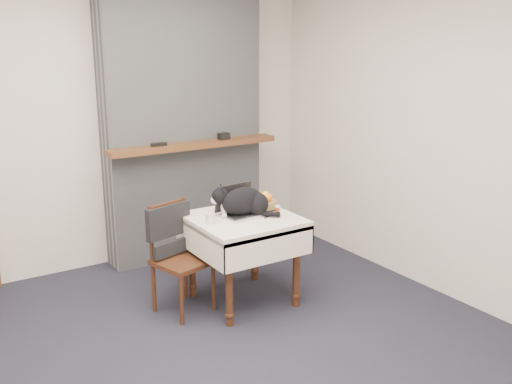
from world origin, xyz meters
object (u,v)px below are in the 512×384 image
at_px(pill_bottle, 278,210).
at_px(laptop, 239,207).
at_px(fruit_basket, 262,202).
at_px(chair, 175,242).
at_px(cat, 244,202).
at_px(side_table, 243,231).
at_px(cream_jar, 210,219).

bearing_deg(pill_bottle, laptop, 142.86).
bearing_deg(pill_bottle, fruit_basket, 88.78).
relative_size(pill_bottle, chair, 0.10).
relative_size(cat, pill_bottle, 5.68).
xyz_separation_m(side_table, chair, (-0.50, 0.17, -0.05)).
xyz_separation_m(laptop, cat, (0.02, -0.04, 0.05)).
distance_m(side_table, cream_jar, 0.33).
distance_m(side_table, laptop, 0.18).
xyz_separation_m(cat, pill_bottle, (0.22, -0.14, -0.07)).
relative_size(cream_jar, fruit_basket, 0.33).
relative_size(cat, chair, 0.55).
relative_size(side_table, laptop, 2.28).
xyz_separation_m(cat, fruit_basket, (0.22, 0.09, -0.06)).
relative_size(cat, fruit_basket, 2.04).
distance_m(cream_jar, fruit_basket, 0.55).
height_order(pill_bottle, chair, chair).
relative_size(laptop, fruit_basket, 1.49).
xyz_separation_m(side_table, cat, (0.03, 0.03, 0.22)).
xyz_separation_m(fruit_basket, chair, (-0.75, 0.06, -0.21)).
relative_size(side_table, cream_jar, 10.21).
bearing_deg(side_table, fruit_basket, 25.01).
height_order(fruit_basket, chair, chair).
bearing_deg(laptop, cream_jar, -171.17).
xyz_separation_m(side_table, laptop, (0.01, 0.07, 0.17)).
bearing_deg(chair, cream_jar, -56.08).
relative_size(laptop, cream_jar, 4.48).
relative_size(side_table, pill_bottle, 9.48).
distance_m(cream_jar, pill_bottle, 0.55).
bearing_deg(fruit_basket, cat, -158.15).
distance_m(side_table, cat, 0.23).
bearing_deg(cat, laptop, 145.28).
bearing_deg(laptop, chair, 162.98).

